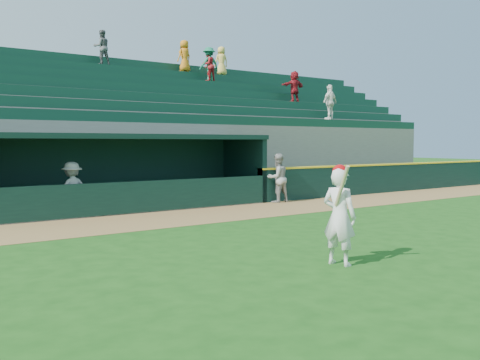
% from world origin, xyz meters
% --- Properties ---
extents(ground, '(120.00, 120.00, 0.00)m').
position_xyz_m(ground, '(0.00, 0.00, 0.00)').
color(ground, '#194812').
rests_on(ground, ground).
extents(warning_track, '(40.00, 3.00, 0.01)m').
position_xyz_m(warning_track, '(0.00, 4.90, 0.01)').
color(warning_track, olive).
rests_on(warning_track, ground).
extents(field_wall_right, '(15.50, 0.30, 1.20)m').
position_xyz_m(field_wall_right, '(12.25, 6.55, 0.60)').
color(field_wall_right, black).
rests_on(field_wall_right, ground).
extents(wall_stripe_right, '(15.50, 0.32, 0.06)m').
position_xyz_m(wall_stripe_right, '(12.25, 6.55, 1.23)').
color(wall_stripe_right, yellow).
rests_on(wall_stripe_right, field_wall_right).
extents(dugout_player_front, '(0.90, 0.72, 1.79)m').
position_xyz_m(dugout_player_front, '(5.14, 6.32, 0.89)').
color(dugout_player_front, '#999994').
rests_on(dugout_player_front, ground).
extents(dugout_player_inside, '(1.15, 0.81, 1.62)m').
position_xyz_m(dugout_player_inside, '(-2.21, 7.00, 0.81)').
color(dugout_player_inside, '#A7A7A2').
rests_on(dugout_player_inside, ground).
extents(dugout, '(9.40, 2.80, 2.46)m').
position_xyz_m(dugout, '(0.00, 8.00, 1.36)').
color(dugout, slate).
rests_on(dugout, ground).
extents(stands, '(34.50, 6.25, 7.62)m').
position_xyz_m(stands, '(0.01, 12.58, 2.41)').
color(stands, slate).
rests_on(stands, ground).
extents(batter_at_plate, '(0.59, 0.83, 1.82)m').
position_xyz_m(batter_at_plate, '(-0.46, -2.03, 0.91)').
color(batter_at_plate, silver).
rests_on(batter_at_plate, ground).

